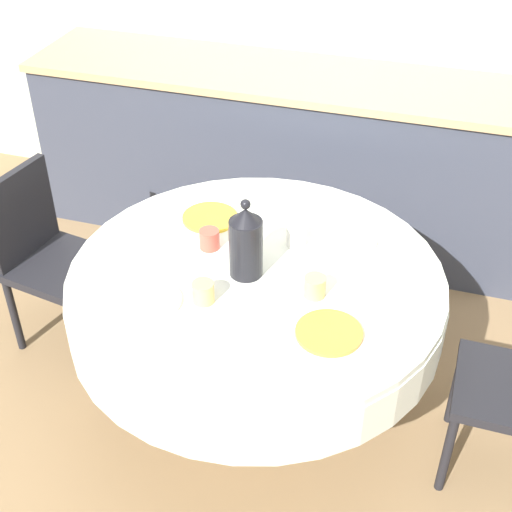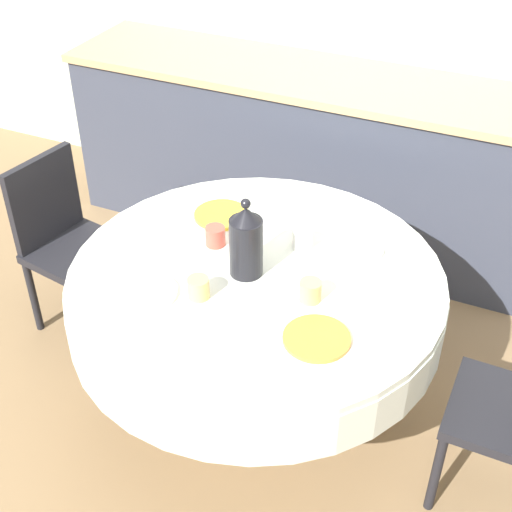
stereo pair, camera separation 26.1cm
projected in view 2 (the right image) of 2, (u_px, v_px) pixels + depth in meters
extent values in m
plane|color=#8E704C|center=(256.00, 405.00, 3.09)|extent=(12.00, 12.00, 0.00)
cube|color=#383D4C|center=(360.00, 171.00, 3.82)|extent=(3.20, 0.60, 0.92)
cube|color=tan|center=(369.00, 86.00, 3.53)|extent=(3.24, 0.64, 0.04)
cylinder|color=brown|center=(256.00, 402.00, 3.08)|extent=(0.44, 0.44, 0.04)
cylinder|color=brown|center=(256.00, 359.00, 2.93)|extent=(0.11, 0.11, 0.48)
cylinder|color=silver|center=(256.00, 298.00, 2.73)|extent=(1.43, 1.43, 0.18)
cylinder|color=silver|center=(256.00, 276.00, 2.67)|extent=(1.42, 1.42, 0.03)
cube|color=black|center=(507.00, 414.00, 2.51)|extent=(0.41, 0.41, 0.04)
cylinder|color=black|center=(436.00, 473.00, 2.57)|extent=(0.04, 0.04, 0.40)
cylinder|color=black|center=(457.00, 405.00, 2.83)|extent=(0.04, 0.04, 0.40)
cube|color=black|center=(80.00, 253.00, 3.28)|extent=(0.46, 0.46, 0.04)
cube|color=black|center=(44.00, 199.00, 3.23)|extent=(0.10, 0.38, 0.41)
cylinder|color=black|center=(139.00, 284.00, 3.45)|extent=(0.04, 0.04, 0.40)
cylinder|color=black|center=(87.00, 324.00, 3.22)|extent=(0.04, 0.04, 0.40)
cylinder|color=black|center=(87.00, 259.00, 3.61)|extent=(0.04, 0.04, 0.40)
cylinder|color=black|center=(33.00, 296.00, 3.38)|extent=(0.04, 0.04, 0.40)
cylinder|color=white|center=(146.00, 292.00, 2.56)|extent=(0.23, 0.23, 0.01)
cylinder|color=#DBB766|center=(198.00, 288.00, 2.53)|extent=(0.08, 0.08, 0.08)
cylinder|color=orange|center=(317.00, 338.00, 2.37)|extent=(0.23, 0.23, 0.01)
cylinder|color=#DBB766|center=(310.00, 291.00, 2.52)|extent=(0.08, 0.08, 0.08)
cylinder|color=yellow|center=(221.00, 215.00, 2.97)|extent=(0.23, 0.23, 0.01)
cylinder|color=#CC4C3D|center=(215.00, 236.00, 2.79)|extent=(0.08, 0.08, 0.08)
cylinder|color=white|center=(355.00, 248.00, 2.78)|extent=(0.23, 0.23, 0.01)
cylinder|color=white|center=(302.00, 239.00, 2.77)|extent=(0.08, 0.08, 0.08)
cylinder|color=black|center=(246.00, 247.00, 2.60)|extent=(0.12, 0.12, 0.23)
cone|color=black|center=(246.00, 214.00, 2.51)|extent=(0.11, 0.11, 0.05)
sphere|color=black|center=(246.00, 204.00, 2.49)|extent=(0.04, 0.04, 0.04)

